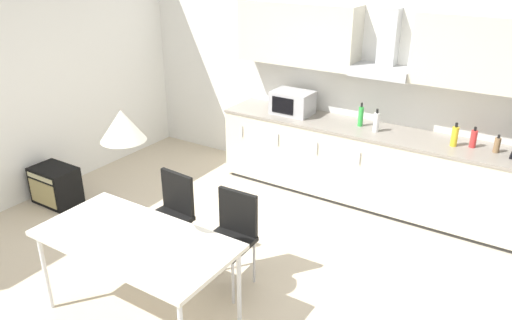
{
  "coord_description": "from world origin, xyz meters",
  "views": [
    {
      "loc": [
        2.42,
        -3.0,
        2.82
      ],
      "look_at": [
        0.17,
        0.51,
        1.0
      ],
      "focal_mm": 35.0,
      "sensor_mm": 36.0,
      "label": 1
    }
  ],
  "objects": [
    {
      "name": "bottle_white",
      "position": [
        0.73,
        2.09,
        1.01
      ],
      "size": [
        0.07,
        0.07,
        0.26
      ],
      "color": "white",
      "rests_on": "kitchen_counter"
    },
    {
      "name": "bottle_brown",
      "position": [
        1.96,
        2.17,
        0.98
      ],
      "size": [
        0.06,
        0.06,
        0.19
      ],
      "color": "brown",
      "rests_on": "kitchen_counter"
    },
    {
      "name": "dining_table",
      "position": [
        -0.11,
        -0.77,
        0.71
      ],
      "size": [
        1.57,
        0.8,
        0.76
      ],
      "color": "silver",
      "rests_on": "ground_plane"
    },
    {
      "name": "bottle_yellow",
      "position": [
        1.56,
        2.11,
        1.0
      ],
      "size": [
        0.07,
        0.07,
        0.25
      ],
      "color": "yellow",
      "rests_on": "kitchen_counter"
    },
    {
      "name": "wall_left",
      "position": [
        -2.77,
        0.0,
        1.45
      ],
      "size": [
        0.1,
        5.93,
        2.9
      ],
      "primitive_type": "cube",
      "color": "white",
      "rests_on": "ground_plane"
    },
    {
      "name": "bottle_green",
      "position": [
        0.52,
        2.17,
        1.01
      ],
      "size": [
        0.06,
        0.06,
        0.27
      ],
      "color": "green",
      "rests_on": "kitchen_counter"
    },
    {
      "name": "microwave",
      "position": [
        -0.35,
        2.15,
        1.04
      ],
      "size": [
        0.48,
        0.35,
        0.28
      ],
      "color": "#ADADB2",
      "rests_on": "kitchen_counter"
    },
    {
      "name": "chair_far_left",
      "position": [
        -0.46,
        0.01,
        0.53
      ],
      "size": [
        0.43,
        0.43,
        0.87
      ],
      "color": "black",
      "rests_on": "ground_plane"
    },
    {
      "name": "ground_plane",
      "position": [
        0.0,
        0.0,
        -0.01
      ],
      "size": [
        8.17,
        7.41,
        0.02
      ],
      "primitive_type": "cube",
      "color": "beige"
    },
    {
      "name": "backsplash_tile",
      "position": [
        0.68,
        2.46,
        1.17
      ],
      "size": [
        3.62,
        0.02,
        0.54
      ],
      "primitive_type": "cube",
      "color": "silver",
      "rests_on": "kitchen_counter"
    },
    {
      "name": "guitar_amp",
      "position": [
        -2.37,
        0.13,
        0.22
      ],
      "size": [
        0.52,
        0.37,
        0.44
      ],
      "color": "black",
      "rests_on": "ground_plane"
    },
    {
      "name": "upper_wall_cabinets",
      "position": [
        0.68,
        2.3,
        1.83
      ],
      "size": [
        3.62,
        0.4,
        0.71
      ],
      "color": "beige"
    },
    {
      "name": "wall_back",
      "position": [
        0.0,
        2.52,
        1.45
      ],
      "size": [
        6.53,
        0.1,
        2.9
      ],
      "primitive_type": "cube",
      "color": "white",
      "rests_on": "ground_plane"
    },
    {
      "name": "kitchen_counter",
      "position": [
        0.68,
        2.15,
        0.45
      ],
      "size": [
        3.64,
        0.67,
        0.9
      ],
      "color": "#333333",
      "rests_on": "ground_plane"
    },
    {
      "name": "chair_far_right",
      "position": [
        0.24,
        0.01,
        0.53
      ],
      "size": [
        0.41,
        0.41,
        0.87
      ],
      "color": "black",
      "rests_on": "ground_plane"
    },
    {
      "name": "bottle_red",
      "position": [
        1.73,
        2.18,
        0.99
      ],
      "size": [
        0.07,
        0.07,
        0.22
      ],
      "color": "red",
      "rests_on": "kitchen_counter"
    },
    {
      "name": "pendant_lamp",
      "position": [
        -0.11,
        -0.77,
        1.66
      ],
      "size": [
        0.32,
        0.32,
        0.22
      ],
      "primitive_type": "cone",
      "color": "silver"
    }
  ]
}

